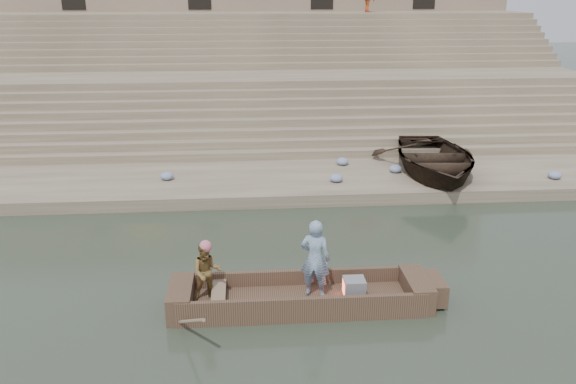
{
  "coord_description": "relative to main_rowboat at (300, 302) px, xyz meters",
  "views": [
    {
      "loc": [
        0.38,
        -10.87,
        6.57
      ],
      "look_at": [
        1.48,
        3.6,
        1.4
      ],
      "focal_mm": 36.16,
      "sensor_mm": 36.0,
      "label": 1
    }
  ],
  "objects": [
    {
      "name": "beached_rowboat",
      "position": [
        5.41,
        7.87,
        0.84
      ],
      "size": [
        4.17,
        5.59,
        1.11
      ],
      "primitive_type": "imported",
      "rotation": [
        0.0,
        0.0,
        -0.07
      ],
      "color": "#2D2116",
      "rests_on": "lower_landing"
    },
    {
      "name": "upper_landing",
      "position": [
        -1.48,
        22.4,
        2.49
      ],
      "size": [
        32.0,
        3.0,
        5.2
      ],
      "primitive_type": "cube",
      "color": "gray",
      "rests_on": "ground"
    },
    {
      "name": "cloth_bundles",
      "position": [
        2.8,
        7.83,
        0.42
      ],
      "size": [
        13.53,
        2.58,
        0.26
      ],
      "color": "#3F5999",
      "rests_on": "lower_landing"
    },
    {
      "name": "ghat_steps",
      "position": [
        -1.48,
        17.09,
        1.69
      ],
      "size": [
        32.0,
        11.0,
        5.2
      ],
      "color": "gray",
      "rests_on": "ground"
    },
    {
      "name": "building_wall",
      "position": [
        -1.48,
        26.39,
        5.49
      ],
      "size": [
        32.0,
        5.07,
        11.2
      ],
      "color": "gray",
      "rests_on": "ground"
    },
    {
      "name": "main_rowboat",
      "position": [
        0.0,
        0.0,
        0.0
      ],
      "size": [
        5.0,
        1.3,
        0.22
      ],
      "primitive_type": "cube",
      "color": "brown",
      "rests_on": "ground"
    },
    {
      "name": "television",
      "position": [
        1.16,
        0.0,
        0.31
      ],
      "size": [
        0.46,
        0.42,
        0.4
      ],
      "color": "gray",
      "rests_on": "main_rowboat"
    },
    {
      "name": "lower_landing",
      "position": [
        -1.48,
        7.9,
        0.09
      ],
      "size": [
        32.0,
        4.0,
        0.4
      ],
      "primitive_type": "cube",
      "color": "gray",
      "rests_on": "ground"
    },
    {
      "name": "rowboat_trim",
      "position": [
        0.21,
        -0.01,
        0.2
      ],
      "size": [
        6.04,
        2.63,
        1.99
      ],
      "color": "brown",
      "rests_on": "ground"
    },
    {
      "name": "standing_man",
      "position": [
        0.32,
        0.08,
        0.99
      ],
      "size": [
        0.75,
        0.61,
        1.77
      ],
      "primitive_type": "imported",
      "rotation": [
        0.0,
        0.0,
        2.81
      ],
      "color": "#225381",
      "rests_on": "main_rowboat"
    },
    {
      "name": "ground",
      "position": [
        -1.48,
        -0.1,
        -0.11
      ],
      "size": [
        120.0,
        120.0,
        0.0
      ],
      "primitive_type": "plane",
      "color": "#283326",
      "rests_on": "ground"
    },
    {
      "name": "rowing_man",
      "position": [
        -1.98,
        0.06,
        0.77
      ],
      "size": [
        0.71,
        0.59,
        1.32
      ],
      "primitive_type": "imported",
      "rotation": [
        0.0,
        0.0,
        0.14
      ],
      "color": "#2B7B29",
      "rests_on": "main_rowboat"
    },
    {
      "name": "mid_landing",
      "position": [
        -1.48,
        15.4,
        1.29
      ],
      "size": [
        32.0,
        3.0,
        2.8
      ],
      "primitive_type": "cube",
      "color": "gray",
      "rests_on": "ground"
    }
  ]
}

